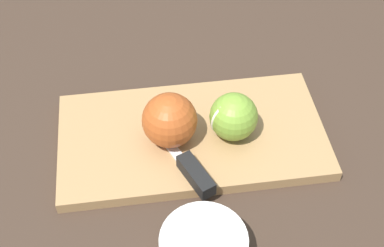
{
  "coord_description": "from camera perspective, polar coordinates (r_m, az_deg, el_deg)",
  "views": [
    {
      "loc": [
        -0.01,
        0.55,
        0.64
      ],
      "look_at": [
        0.0,
        0.0,
        0.04
      ],
      "focal_mm": 50.0,
      "sensor_mm": 36.0,
      "label": 1
    }
  ],
  "objects": [
    {
      "name": "apple_half_right",
      "position": [
        0.79,
        -2.4,
        0.33
      ],
      "size": [
        0.08,
        0.08,
        0.08
      ],
      "rotation": [
        0.0,
        0.0,
        1.65
      ],
      "color": "#AD4C1E",
      "rests_on": "cutting_board"
    },
    {
      "name": "bowl",
      "position": [
        0.71,
        1.24,
        -13.06
      ],
      "size": [
        0.11,
        0.11,
        0.05
      ],
      "color": "silver",
      "rests_on": "ground_plane"
    },
    {
      "name": "ground_plane",
      "position": [
        0.85,
        -0.0,
        -1.78
      ],
      "size": [
        4.0,
        4.0,
        0.0
      ],
      "primitive_type": "plane",
      "color": "#38281E"
    },
    {
      "name": "apple_half_left",
      "position": [
        0.81,
        4.45,
        0.64
      ],
      "size": [
        0.07,
        0.07,
        0.07
      ],
      "rotation": [
        0.0,
        0.0,
        5.23
      ],
      "color": "olive",
      "rests_on": "cutting_board"
    },
    {
      "name": "knife",
      "position": [
        0.77,
        0.02,
        -5.06
      ],
      "size": [
        0.11,
        0.16,
        0.02
      ],
      "rotation": [
        0.0,
        0.0,
        -1.0
      ],
      "color": "silver",
      "rests_on": "cutting_board"
    },
    {
      "name": "cutting_board",
      "position": [
        0.84,
        -0.0,
        -1.36
      ],
      "size": [
        0.44,
        0.28,
        0.02
      ],
      "color": "#A37A4C",
      "rests_on": "ground_plane"
    }
  ]
}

